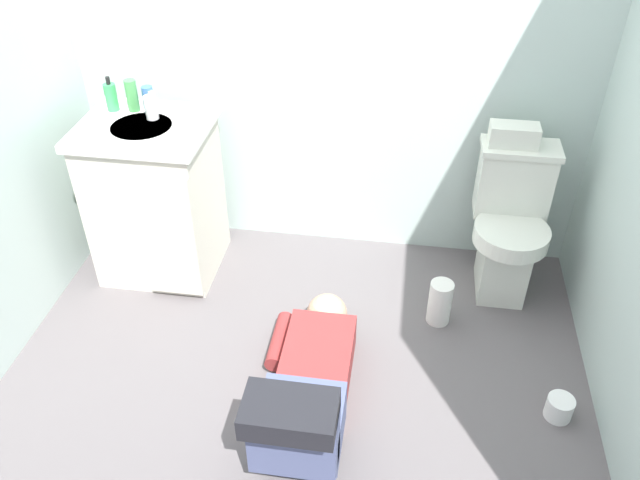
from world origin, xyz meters
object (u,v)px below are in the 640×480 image
(vanity_cabinet, at_px, (156,198))
(paper_towel_roll, at_px, (440,302))
(person_plumber, at_px, (308,387))
(bottle_white, at_px, (151,107))
(bottle_blue, at_px, (148,98))
(tissue_box, at_px, (514,135))
(faucet, at_px, (152,101))
(bottle_green, at_px, (132,95))
(toilet_paper_roll, at_px, (559,408))
(toilet, at_px, (509,225))
(soap_dispenser, at_px, (111,97))

(vanity_cabinet, relative_size, paper_towel_roll, 3.60)
(person_plumber, relative_size, bottle_white, 9.63)
(bottle_blue, bearing_deg, bottle_white, -62.57)
(person_plumber, xyz_separation_m, tissue_box, (0.78, 1.06, 0.62))
(vanity_cabinet, distance_m, faucet, 0.47)
(bottle_green, relative_size, bottle_blue, 1.35)
(bottle_green, bearing_deg, toilet_paper_roll, -22.99)
(bottle_blue, relative_size, bottle_white, 1.02)
(toilet, bearing_deg, bottle_green, 178.81)
(soap_dispenser, distance_m, bottle_green, 0.10)
(tissue_box, xyz_separation_m, bottle_white, (-1.66, -0.12, 0.08))
(person_plumber, distance_m, tissue_box, 1.45)
(vanity_cabinet, distance_m, paper_towel_roll, 1.47)
(paper_towel_roll, bearing_deg, bottle_green, 166.76)
(bottle_blue, distance_m, toilet_paper_roll, 2.28)
(tissue_box, xyz_separation_m, toilet_paper_roll, (0.23, -0.90, -0.75))
(bottle_green, xyz_separation_m, bottle_white, (0.12, -0.07, -0.02))
(bottle_white, bearing_deg, toilet, 1.06)
(tissue_box, distance_m, toilet_paper_roll, 1.20)
(vanity_cabinet, height_order, faucet, faucet)
(bottle_white, bearing_deg, soap_dispenser, 164.82)
(toilet, relative_size, bottle_green, 4.94)
(bottle_green, height_order, bottle_blue, bottle_green)
(toilet, bearing_deg, vanity_cabinet, -176.73)
(faucet, distance_m, bottle_green, 0.09)
(faucet, distance_m, bottle_white, 0.08)
(vanity_cabinet, bearing_deg, bottle_green, 124.28)
(bottle_blue, bearing_deg, soap_dispenser, -167.59)
(person_plumber, distance_m, soap_dispenser, 1.64)
(vanity_cabinet, height_order, bottle_green, bottle_green)
(faucet, height_order, tissue_box, faucet)
(vanity_cabinet, distance_m, soap_dispenser, 0.52)
(faucet, xyz_separation_m, paper_towel_roll, (1.43, -0.37, -0.76))
(toilet, bearing_deg, soap_dispenser, 179.18)
(vanity_cabinet, distance_m, bottle_blue, 0.49)
(toilet, height_order, vanity_cabinet, vanity_cabinet)
(tissue_box, bearing_deg, bottle_blue, -179.11)
(bottle_green, bearing_deg, soap_dispenser, -174.07)
(bottle_blue, bearing_deg, paper_towel_roll, -14.79)
(tissue_box, distance_m, bottle_white, 1.66)
(faucet, bearing_deg, paper_towel_roll, -14.39)
(soap_dispenser, relative_size, paper_towel_roll, 0.73)
(faucet, relative_size, person_plumber, 0.09)
(vanity_cabinet, height_order, tissue_box, tissue_box)
(vanity_cabinet, height_order, bottle_blue, bottle_blue)
(faucet, distance_m, bottle_blue, 0.03)
(soap_dispenser, relative_size, bottle_white, 1.50)
(toilet_paper_roll, bearing_deg, faucet, 155.81)
(bottle_white, bearing_deg, bottle_green, 149.24)
(faucet, height_order, toilet_paper_roll, faucet)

